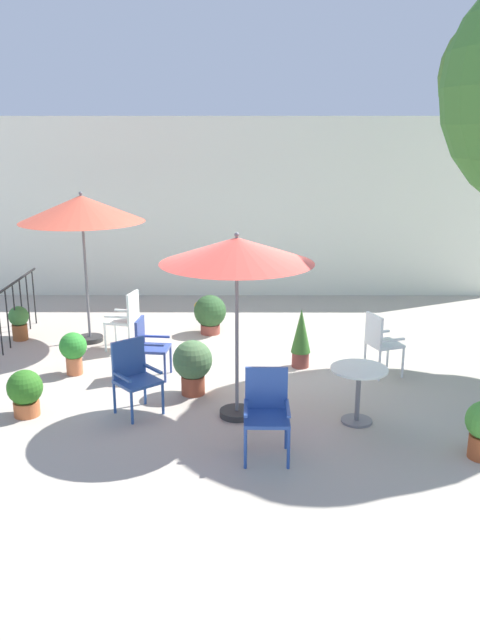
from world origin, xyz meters
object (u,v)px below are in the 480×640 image
at_px(potted_plant_2, 73,350).
at_px(potted_plant_4, 210,313).
at_px(potted_plant_3, 301,337).
at_px(cafe_table_0, 358,385).
at_px(patio_chair_2, 267,407).
at_px(patio_umbrella_1, 237,253).
at_px(potted_plant_1, 19,321).
at_px(patio_chair_0, 126,317).
at_px(patio_chair_1, 380,340).
at_px(patio_chair_3, 134,373).
at_px(potted_plant_5, 25,391).
at_px(patio_umbrella_0, 82,210).
at_px(patio_chair_4, 148,344).
at_px(potted_plant_6, 192,363).

distance_m(potted_plant_2, potted_plant_4, 2.76).
distance_m(potted_plant_3, potted_plant_4, 2.23).
height_order(cafe_table_0, patio_chair_2, patio_chair_2).
height_order(patio_umbrella_1, potted_plant_1, patio_umbrella_1).
bearing_deg(patio_chair_0, patio_chair_1, -16.58).
xyz_separation_m(patio_chair_3, potted_plant_4, (0.80, 3.34, -0.15)).
distance_m(potted_plant_1, potted_plant_4, 3.26).
bearing_deg(patio_chair_2, patio_chair_1, 54.85).
bearing_deg(patio_umbrella_1, potted_plant_5, 179.81).
bearing_deg(potted_plant_3, patio_umbrella_0, 160.45).
xyz_separation_m(cafe_table_0, potted_plant_3, (-0.54, 1.96, -0.02)).
bearing_deg(patio_chair_4, potted_plant_5, -135.38).
distance_m(patio_chair_2, potted_plant_4, 4.58).
bearing_deg(potted_plant_1, patio_chair_2, -45.27).
xyz_separation_m(patio_chair_2, potted_plant_5, (-3.00, 1.03, -0.24)).
height_order(patio_chair_0, potted_plant_2, patio_chair_0).
height_order(patio_umbrella_1, patio_chair_2, patio_umbrella_1).
relative_size(patio_umbrella_0, cafe_table_0, 3.54).
height_order(potted_plant_1, potted_plant_2, potted_plant_2).
height_order(patio_umbrella_0, patio_chair_1, patio_umbrella_0).
distance_m(patio_chair_0, potted_plant_3, 2.89).
height_order(patio_umbrella_1, patio_chair_3, patio_umbrella_1).
relative_size(patio_umbrella_1, patio_chair_0, 2.41).
xyz_separation_m(patio_umbrella_1, patio_chair_1, (2.07, 1.45, -1.55)).
bearing_deg(patio_umbrella_1, potted_plant_2, 148.59).
bearing_deg(potted_plant_4, potted_plant_5, -121.87).
bearing_deg(potted_plant_4, potted_plant_6, -92.07).
height_order(potted_plant_5, potted_plant_6, potted_plant_6).
bearing_deg(potted_plant_6, patio_chair_1, 15.14).
relative_size(potted_plant_3, potted_plant_4, 1.32).
distance_m(patio_chair_4, potted_plant_5, 1.94).
bearing_deg(potted_plant_6, patio_umbrella_1, -49.88).
bearing_deg(potted_plant_1, potted_plant_6, -37.19).
height_order(patio_chair_3, potted_plant_3, patio_chair_3).
bearing_deg(patio_chair_2, potted_plant_3, 77.68).
bearing_deg(cafe_table_0, potted_plant_1, 147.98).
relative_size(patio_chair_2, potted_plant_6, 1.29).
bearing_deg(potted_plant_3, potted_plant_5, -153.70).
height_order(patio_umbrella_0, potted_plant_1, patio_umbrella_0).
xyz_separation_m(patio_chair_1, patio_chair_2, (-1.74, -2.46, 0.02)).
distance_m(patio_chair_1, potted_plant_4, 3.29).
distance_m(potted_plant_1, potted_plant_2, 2.10).
distance_m(patio_chair_0, patio_chair_3, 2.53).
xyz_separation_m(cafe_table_0, potted_plant_5, (-4.15, 0.18, -0.17)).
bearing_deg(potted_plant_6, potted_plant_1, 142.81).
xyz_separation_m(patio_umbrella_0, patio_chair_0, (0.71, -0.43, -1.67)).
xyz_separation_m(patio_chair_1, potted_plant_2, (-4.48, 0.03, -0.17)).
xyz_separation_m(patio_umbrella_1, cafe_table_0, (1.49, -0.17, -1.60)).
distance_m(cafe_table_0, potted_plant_1, 6.18).
bearing_deg(potted_plant_4, potted_plant_2, -133.57).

